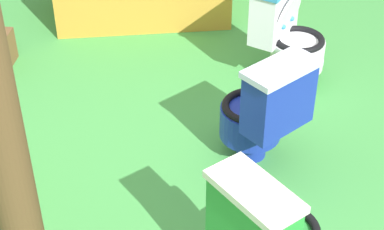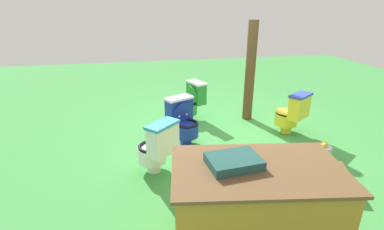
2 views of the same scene
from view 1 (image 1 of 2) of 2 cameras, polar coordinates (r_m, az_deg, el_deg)
The scene contains 4 objects.
ground at distance 3.70m, azimuth -3.49°, elevation -6.99°, with size 14.00×14.00×0.00m, color #429947.
toilet_blue at distance 3.71m, azimuth 6.35°, elevation 0.43°, with size 0.57×0.62×0.73m.
toilet_white at distance 4.50m, azimuth 8.43°, elevation 7.20°, with size 0.63×0.63×0.73m.
wooden_post at distance 2.60m, azimuth -16.10°, elevation -4.21°, with size 0.18×0.18×1.82m, color brown.
Camera 1 is at (-0.50, -2.65, 2.54)m, focal length 59.94 mm.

